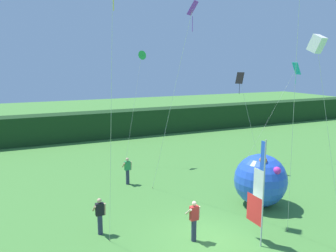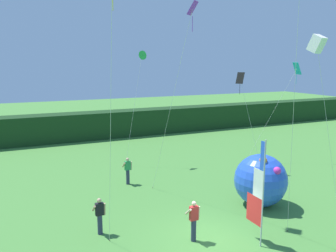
% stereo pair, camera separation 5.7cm
% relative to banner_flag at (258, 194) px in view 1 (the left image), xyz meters
% --- Properties ---
extents(ground_plane, '(120.00, 120.00, 0.00)m').
position_rel_banner_flag_xyz_m(ground_plane, '(-1.75, 1.13, -2.17)').
color(ground_plane, '#478438').
extents(distant_treeline, '(80.00, 2.40, 2.65)m').
position_rel_banner_flag_xyz_m(distant_treeline, '(-1.75, 23.49, -0.84)').
color(distant_treeline, '#193819').
rests_on(distant_treeline, ground).
extents(banner_flag, '(0.06, 1.03, 4.52)m').
position_rel_banner_flag_xyz_m(banner_flag, '(0.00, 0.00, 0.00)').
color(banner_flag, '#B7B7BC').
rests_on(banner_flag, ground).
extents(person_near_banner, '(0.55, 0.48, 1.67)m').
position_rel_banner_flag_xyz_m(person_near_banner, '(-5.79, 3.50, -1.28)').
color(person_near_banner, '#2D334C').
rests_on(person_near_banner, ground).
extents(person_mid_field, '(0.55, 0.48, 1.79)m').
position_rel_banner_flag_xyz_m(person_mid_field, '(-2.31, 1.25, -1.21)').
color(person_mid_field, '#2D334C').
rests_on(person_mid_field, ground).
extents(person_far_left, '(0.55, 0.48, 1.70)m').
position_rel_banner_flag_xyz_m(person_far_left, '(-2.67, 9.16, -1.26)').
color(person_far_left, '#2D334C').
rests_on(person_far_left, ground).
extents(inflatable_balloon, '(2.78, 2.78, 2.83)m').
position_rel_banner_flag_xyz_m(inflatable_balloon, '(2.72, 3.12, -0.77)').
color(inflatable_balloon, blue).
rests_on(inflatable_balloon, ground).
extents(kite_white_box_1, '(3.25, 0.96, 8.65)m').
position_rel_banner_flag_xyz_m(kite_white_box_1, '(2.58, -0.07, 6.04)').
color(kite_white_box_1, brown).
rests_on(kite_white_box_1, ground).
extents(kite_cyan_diamond_2, '(4.03, 1.23, 7.53)m').
position_rel_banner_flag_xyz_m(kite_cyan_diamond_2, '(10.59, 9.26, 4.58)').
color(kite_cyan_diamond_2, brown).
rests_on(kite_cyan_diamond_2, ground).
extents(kite_green_delta_3, '(1.96, 0.75, 8.37)m').
position_rel_banner_flag_xyz_m(kite_green_delta_3, '(-0.11, 13.35, 5.80)').
color(kite_green_delta_3, brown).
rests_on(kite_green_delta_3, ground).
extents(kite_yellow_diamond_4, '(0.63, 2.88, 10.47)m').
position_rel_banner_flag_xyz_m(kite_yellow_diamond_4, '(-5.90, 0.21, 7.04)').
color(kite_yellow_diamond_4, brown).
rests_on(kite_yellow_diamond_4, ground).
extents(kite_purple_diamond_5, '(0.83, 4.24, 10.28)m').
position_rel_banner_flag_xyz_m(kite_purple_diamond_5, '(-1.09, 4.29, 6.86)').
color(kite_purple_diamond_5, brown).
rests_on(kite_purple_diamond_5, ground).
extents(kite_black_diamond_6, '(1.24, 1.82, 6.86)m').
position_rel_banner_flag_xyz_m(kite_black_diamond_6, '(5.46, 8.87, 3.94)').
color(kite_black_diamond_6, brown).
rests_on(kite_black_diamond_6, ground).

